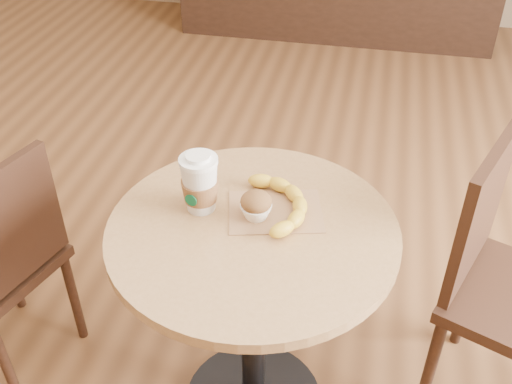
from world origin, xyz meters
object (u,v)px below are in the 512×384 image
(chair_left, at_px, (0,261))
(banana, at_px, (277,205))
(muffin, at_px, (256,205))
(cafe_table, at_px, (253,284))
(chair_right, at_px, (506,282))
(coffee_cup, at_px, (200,185))

(chair_left, relative_size, banana, 3.16)
(chair_left, distance_m, muffin, 0.87)
(cafe_table, relative_size, banana, 2.88)
(chair_left, relative_size, chair_right, 0.90)
(banana, bearing_deg, muffin, -163.91)
(chair_left, bearing_deg, muffin, 107.47)
(cafe_table, relative_size, muffin, 9.11)
(muffin, bearing_deg, coffee_cup, 176.61)
(chair_left, relative_size, coffee_cup, 5.00)
(banana, bearing_deg, coffee_cup, 166.92)
(chair_right, bearing_deg, muffin, 125.58)
(cafe_table, bearing_deg, chair_right, 16.45)
(chair_left, bearing_deg, coffee_cup, 108.48)
(chair_right, distance_m, coffee_cup, 0.91)
(coffee_cup, bearing_deg, chair_right, 23.38)
(muffin, bearing_deg, chair_left, -178.93)
(chair_right, xyz_separation_m, muffin, (-0.69, -0.16, 0.29))
(cafe_table, bearing_deg, banana, 57.64)
(muffin, xyz_separation_m, banana, (0.05, 0.03, -0.02))
(coffee_cup, bearing_deg, muffin, 9.45)
(cafe_table, bearing_deg, muffin, 89.46)
(cafe_table, height_order, coffee_cup, coffee_cup)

